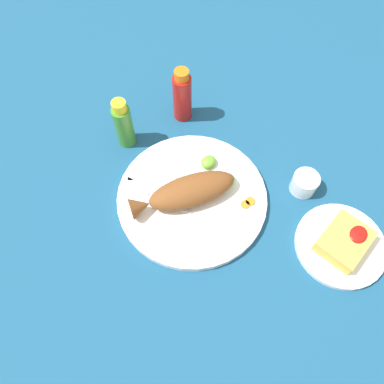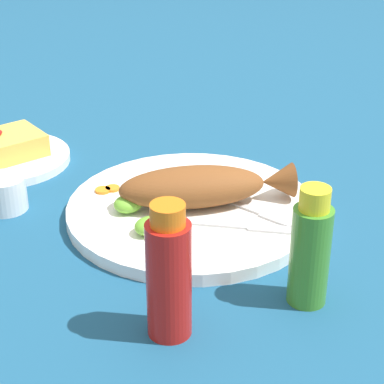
{
  "view_description": "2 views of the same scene",
  "coord_description": "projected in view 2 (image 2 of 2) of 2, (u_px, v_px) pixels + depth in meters",
  "views": [
    {
      "loc": [
        -0.31,
        -0.27,
        0.81
      ],
      "look_at": [
        0.0,
        0.0,
        0.04
      ],
      "focal_mm": 35.0,
      "sensor_mm": 36.0,
      "label": 1
    },
    {
      "loc": [
        0.54,
        0.69,
        0.49
      ],
      "look_at": [
        0.0,
        0.0,
        0.04
      ],
      "focal_mm": 65.0,
      "sensor_mm": 36.0,
      "label": 2
    }
  ],
  "objects": [
    {
      "name": "carrot_slice_near",
      "position": [
        113.0,
        188.0,
        1.03
      ],
      "size": [
        0.02,
        0.02,
        0.0
      ],
      "primitive_type": "cylinder",
      "color": "orange",
      "rests_on": "main_plate"
    },
    {
      "name": "fried_fish",
      "position": [
        202.0,
        186.0,
        0.98
      ],
      "size": [
        0.25,
        0.18,
        0.06
      ],
      "rotation": [
        0.0,
        0.0,
        -0.51
      ],
      "color": "brown",
      "rests_on": "main_plate"
    },
    {
      "name": "hot_sauce_bottle_green",
      "position": [
        310.0,
        250.0,
        0.79
      ],
      "size": [
        0.05,
        0.05,
        0.15
      ],
      "color": "#3D8428",
      "rests_on": "ground_plane"
    },
    {
      "name": "lime_wedge_side",
      "position": [
        149.0,
        226.0,
        0.91
      ],
      "size": [
        0.04,
        0.03,
        0.02
      ],
      "primitive_type": "ellipsoid",
      "color": "#6BB233",
      "rests_on": "main_plate"
    },
    {
      "name": "lime_wedge_main",
      "position": [
        129.0,
        204.0,
        0.97
      ],
      "size": [
        0.04,
        0.04,
        0.02
      ],
      "primitive_type": "ellipsoid",
      "color": "#6BB233",
      "rests_on": "main_plate"
    },
    {
      "name": "side_plate_fries",
      "position": [
        9.0,
        159.0,
        1.16
      ],
      "size": [
        0.2,
        0.2,
        0.01
      ],
      "primitive_type": "cylinder",
      "color": "white",
      "rests_on": "ground_plane"
    },
    {
      "name": "hot_sauce_bottle_red",
      "position": [
        169.0,
        275.0,
        0.73
      ],
      "size": [
        0.05,
        0.05,
        0.16
      ],
      "color": "#B21914",
      "rests_on": "ground_plane"
    },
    {
      "name": "fork_far",
      "position": [
        241.0,
        227.0,
        0.93
      ],
      "size": [
        0.14,
        0.15,
        0.0
      ],
      "rotation": [
        0.0,
        0.0,
        8.6
      ],
      "color": "silver",
      "rests_on": "main_plate"
    },
    {
      "name": "fries_pile",
      "position": [
        6.0,
        145.0,
        1.14
      ],
      "size": [
        0.11,
        0.09,
        0.04
      ],
      "color": "gold",
      "rests_on": "side_plate_fries"
    },
    {
      "name": "ground_plane",
      "position": [
        192.0,
        215.0,
        1.0
      ],
      "size": [
        4.0,
        4.0,
        0.0
      ],
      "primitive_type": "plane",
      "color": "navy"
    },
    {
      "name": "main_plate",
      "position": [
        192.0,
        210.0,
        1.0
      ],
      "size": [
        0.36,
        0.36,
        0.02
      ],
      "primitive_type": "cylinder",
      "color": "white",
      "rests_on": "ground_plane"
    },
    {
      "name": "carrot_slice_mid",
      "position": [
        103.0,
        190.0,
        1.03
      ],
      "size": [
        0.02,
        0.02,
        0.0
      ],
      "primitive_type": "cylinder",
      "color": "orange",
      "rests_on": "main_plate"
    },
    {
      "name": "fork_near",
      "position": [
        256.0,
        211.0,
        0.97
      ],
      "size": [
        0.05,
        0.18,
        0.0
      ],
      "rotation": [
        0.0,
        0.0,
        8.07
      ],
      "color": "silver",
      "rests_on": "main_plate"
    },
    {
      "name": "salt_cup",
      "position": [
        5.0,
        195.0,
        1.01
      ],
      "size": [
        0.06,
        0.06,
        0.05
      ],
      "color": "silver",
      "rests_on": "ground_plane"
    }
  ]
}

